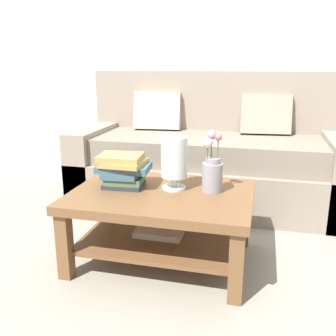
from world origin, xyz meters
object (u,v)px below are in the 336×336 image
glass_hurricane_vase (174,159)px  flower_pitcher (212,171)px  couch (209,158)px  coffee_table (162,211)px  book_stack_main (123,170)px

glass_hurricane_vase → flower_pitcher: flower_pitcher is taller
couch → coffee_table: 1.11m
flower_pitcher → coffee_table: bearing=-163.4°
glass_hurricane_vase → couch: bearing=86.7°
couch → flower_pitcher: (0.16, -1.02, 0.18)m
coffee_table → flower_pitcher: (0.27, 0.08, 0.24)m
couch → glass_hurricane_vase: size_ratio=7.08×
couch → coffee_table: couch is taller
couch → coffee_table: size_ratio=2.12×
couch → book_stack_main: (-0.36, -1.06, 0.16)m
couch → book_stack_main: size_ratio=6.84×
book_stack_main → flower_pitcher: flower_pitcher is taller
book_stack_main → coffee_table: bearing=-9.3°
book_stack_main → glass_hurricane_vase: glass_hurricane_vase is taller
couch → book_stack_main: 1.13m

